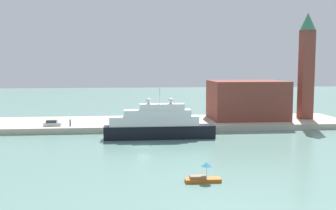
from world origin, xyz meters
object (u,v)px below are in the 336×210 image
object	(u,v)px
harbor_building	(247,100)
person_figure	(70,123)
bell_tower	(307,62)
large_yacht	(158,125)
mooring_bollard	(152,125)
parked_car	(52,123)
small_motorboat	(203,176)

from	to	relation	value
harbor_building	person_figure	xyz separation A→B (m)	(-46.28, -8.52, -4.37)
bell_tower	large_yacht	bearing A→B (deg)	-156.52
mooring_bollard	large_yacht	bearing A→B (deg)	-85.63
large_yacht	person_figure	bearing A→B (deg)	151.42
bell_tower	mooring_bollard	world-z (taller)	bell_tower
bell_tower	parked_car	xyz separation A→B (m)	(-66.46, -6.26, -14.88)
small_motorboat	parked_car	bearing A→B (deg)	121.94
bell_tower	person_figure	bearing A→B (deg)	-173.54
harbor_building	parked_car	xyz separation A→B (m)	(-50.60, -7.74, -4.59)
small_motorboat	large_yacht	bearing A→B (deg)	96.14
bell_tower	harbor_building	bearing A→B (deg)	174.67
bell_tower	small_motorboat	bearing A→B (deg)	-126.44
large_yacht	mooring_bollard	world-z (taller)	large_yacht
harbor_building	person_figure	world-z (taller)	harbor_building
mooring_bollard	person_figure	bearing A→B (deg)	173.63
large_yacht	small_motorboat	bearing A→B (deg)	-83.86
large_yacht	small_motorboat	size ratio (longest dim) A/B	4.87
small_motorboat	bell_tower	xyz separation A→B (m)	(38.15, 51.66, 16.04)
person_figure	mooring_bollard	xyz separation A→B (m)	(19.70, -2.20, -0.43)
large_yacht	person_figure	size ratio (longest dim) A/B	13.78
parked_car	mooring_bollard	world-z (taller)	parked_car
mooring_bollard	harbor_building	bearing A→B (deg)	21.95
person_figure	mooring_bollard	size ratio (longest dim) A/B	2.26
bell_tower	person_figure	size ratio (longest dim) A/B	16.20
large_yacht	parked_car	world-z (taller)	large_yacht
large_yacht	small_motorboat	world-z (taller)	large_yacht
parked_car	mooring_bollard	bearing A→B (deg)	-7.07
parked_car	person_figure	distance (m)	4.40
bell_tower	parked_car	world-z (taller)	bell_tower
harbor_building	bell_tower	size ratio (longest dim) A/B	0.69
large_yacht	mooring_bollard	bearing A→B (deg)	94.37
large_yacht	bell_tower	world-z (taller)	bell_tower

